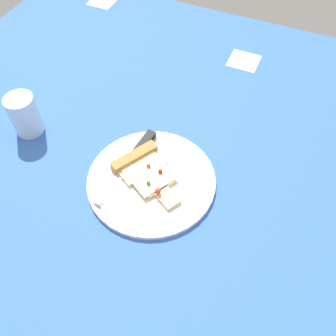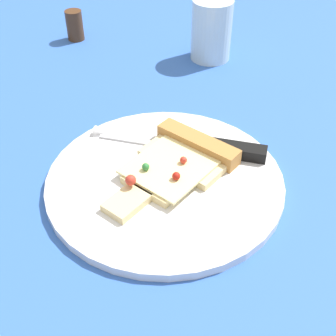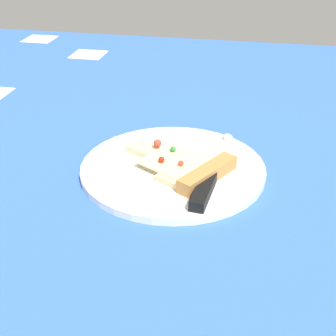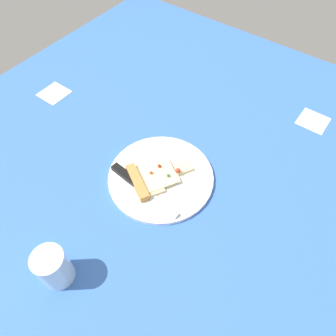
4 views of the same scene
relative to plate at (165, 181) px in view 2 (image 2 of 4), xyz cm
name	(u,v)px [view 2 (image 2 of 4)]	position (x,y,z in cm)	size (l,w,h in cm)	color
ground_plane	(134,202)	(2.25, -3.54, -2.09)	(159.79, 159.79, 3.00)	#3360B7
plate	(165,181)	(0.00, 0.00, 0.00)	(29.89, 29.89, 1.18)	silver
pizza_slice	(177,162)	(-2.23, 1.26, 1.38)	(18.98, 15.37, 2.62)	beige
knife	(195,145)	(-6.49, 3.01, 1.19)	(4.20, 24.09, 2.45)	silver
drinking_glass	(211,30)	(-36.08, 2.34, 4.78)	(7.26, 7.26, 10.75)	silver
pepper_shaker	(75,25)	(-39.74, -24.79, 2.30)	(3.26, 3.26, 5.77)	#4C2D19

